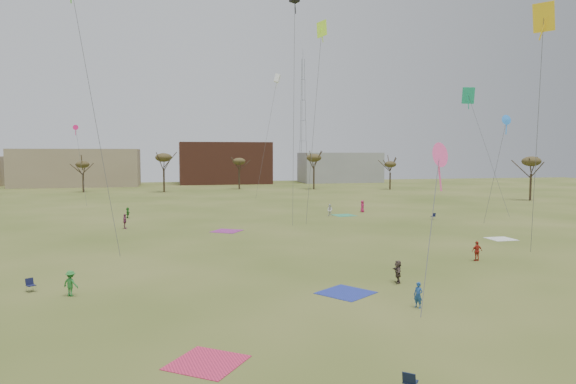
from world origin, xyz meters
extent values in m
plane|color=#3C4D18|center=(0.00, 0.00, 0.00)|extent=(260.00, 260.00, 0.00)
imported|color=#297C31|center=(-16.57, 0.84, 0.82)|extent=(1.22, 1.06, 1.63)
imported|color=navy|center=(3.71, -6.26, 0.76)|extent=(0.60, 0.66, 1.52)
imported|color=red|center=(14.61, 4.81, 0.83)|extent=(0.99, 0.46, 1.66)
imported|color=#4D3E37|center=(5.02, -0.58, 0.80)|extent=(0.76, 1.54, 1.59)
imported|color=#863760|center=(-15.79, 30.54, 0.87)|extent=(0.45, 1.03, 1.75)
imported|color=white|center=(11.69, 36.87, 0.85)|extent=(1.02, 1.04, 1.69)
imported|color=#2E7C29|center=(-16.27, 41.01, 0.73)|extent=(0.73, 1.42, 1.46)
imported|color=#B71F55|center=(18.00, 40.58, 0.90)|extent=(0.94, 1.05, 1.80)
cube|color=#CE2952|center=(-8.87, -11.62, 0.00)|extent=(4.00, 4.00, 0.03)
cube|color=#233299|center=(0.63, -2.29, 0.00)|extent=(4.18, 4.18, 0.03)
cube|color=white|center=(23.37, 14.10, 0.00)|extent=(2.60, 2.60, 0.03)
cube|color=#922D82|center=(-4.13, 25.88, 0.00)|extent=(4.14, 4.14, 0.03)
cube|color=#369569|center=(13.94, 37.30, 0.00)|extent=(3.38, 3.38, 0.03)
cube|color=#141839|center=(-19.30, 2.49, 0.42)|extent=(0.70, 0.70, 0.04)
cube|color=#141839|center=(-19.44, 2.68, 0.65)|extent=(0.48, 0.40, 0.44)
cube|color=#131B35|center=(-1.54, -16.10, 0.42)|extent=(0.70, 0.70, 0.04)
cube|color=#131B35|center=(-1.69, -16.27, 0.65)|extent=(0.46, 0.42, 0.44)
cube|color=#131735|center=(24.23, 30.30, 0.42)|extent=(0.59, 0.59, 0.04)
cube|color=#131735|center=(24.46, 30.34, 0.65)|extent=(0.23, 0.52, 0.44)
cylinder|color=#4C4C51|center=(-16.00, 9.69, 11.57)|extent=(3.46, 2.19, 21.34)
cone|color=#FF509C|center=(5.01, -6.01, 8.92)|extent=(1.46, 0.11, 1.46)
cube|color=#FF509C|center=(5.01, -6.01, 7.99)|extent=(0.08, 0.08, 2.39)
cylinder|color=#4C4C51|center=(3.36, -8.24, 4.91)|extent=(3.34, 4.51, 8.04)
cube|color=yellow|center=(17.73, 1.69, 19.38)|extent=(1.10, 1.10, 2.17)
cube|color=yellow|center=(17.73, 1.69, 18.62)|extent=(0.08, 0.08, 1.95)
cylinder|color=#4C4C51|center=(18.10, 2.42, 10.14)|extent=(0.78, 1.51, 18.48)
cube|color=black|center=(3.76, 25.25, 26.00)|extent=(0.08, 0.08, 2.31)
cylinder|color=#4C4C51|center=(3.31, 23.84, 13.90)|extent=(0.94, 2.87, 26.01)
cone|color=#287BE7|center=(27.21, 19.21, 12.79)|extent=(1.18, 0.09, 1.18)
cube|color=#287BE7|center=(27.21, 19.21, 12.04)|extent=(0.08, 0.08, 1.92)
cylinder|color=#4C4C51|center=(26.08, 19.41, 6.85)|extent=(2.31, 0.45, 11.90)
cube|color=#B1F028|center=(6.82, 24.77, 23.19)|extent=(0.97, 0.97, 1.91)
cube|color=#B1F028|center=(6.82, 24.77, 22.52)|extent=(0.08, 0.08, 1.72)
cylinder|color=#4C4C51|center=(5.75, 24.11, 12.05)|extent=(2.20, 1.36, 22.30)
cone|color=#D01660|center=(-24.66, 52.55, 12.93)|extent=(0.82, 0.06, 0.82)
cube|color=#D01660|center=(-24.66, 52.55, 12.41)|extent=(0.08, 0.08, 1.35)
cylinder|color=#4C4C51|center=(-23.82, 51.29, 6.92)|extent=(1.73, 2.58, 12.04)
cube|color=#199A75|center=(27.92, 28.40, 16.51)|extent=(1.13, 1.13, 2.21)
cube|color=#199A75|center=(27.92, 28.40, 15.74)|extent=(0.08, 0.08, 1.99)
cylinder|color=#4C4C51|center=(29.70, 26.21, 8.71)|extent=(3.60, 4.43, 15.62)
cube|color=white|center=(8.20, 57.40, 22.13)|extent=(0.81, 0.81, 1.38)
cube|color=white|center=(8.20, 57.40, 21.32)|extent=(0.08, 0.08, 2.07)
cylinder|color=#4C4C51|center=(6.21, 57.23, 11.51)|extent=(4.01, 0.38, 21.23)
cylinder|color=#3A2B1E|center=(-30.00, 92.00, 2.16)|extent=(0.40, 0.40, 4.32)
ellipsoid|color=#473D1E|center=(-30.00, 92.00, 6.34)|extent=(3.02, 3.02, 1.58)
cylinder|color=#3A2B1E|center=(-12.00, 88.00, 2.70)|extent=(0.40, 0.40, 5.40)
ellipsoid|color=#473D1E|center=(-12.00, 88.00, 7.92)|extent=(3.78, 3.78, 1.98)
cylinder|color=#3A2B1E|center=(6.00, 94.00, 2.34)|extent=(0.40, 0.40, 4.68)
ellipsoid|color=#473D1E|center=(6.00, 94.00, 6.86)|extent=(3.28, 3.28, 1.72)
cylinder|color=#3A2B1E|center=(24.00, 90.00, 2.64)|extent=(0.40, 0.40, 5.28)
ellipsoid|color=#473D1E|center=(24.00, 90.00, 7.74)|extent=(3.70, 3.70, 1.94)
cylinder|color=#3A2B1E|center=(42.00, 85.00, 2.10)|extent=(0.40, 0.40, 4.20)
ellipsoid|color=#473D1E|center=(42.00, 85.00, 6.16)|extent=(2.94, 2.94, 1.54)
cylinder|color=#3A2B1E|center=(56.00, 52.00, 2.52)|extent=(0.40, 0.40, 5.04)
ellipsoid|color=#473D1E|center=(56.00, 52.00, 7.39)|extent=(3.53, 3.53, 1.85)
cube|color=#937F60|center=(-35.00, 115.00, 5.00)|extent=(32.00, 14.00, 10.00)
cube|color=brown|center=(5.00, 120.00, 6.00)|extent=(26.00, 16.00, 12.00)
cube|color=gray|center=(40.00, 118.00, 4.50)|extent=(24.00, 12.00, 9.00)
cylinder|color=#9EA3A8|center=(30.90, 125.00, 19.00)|extent=(0.16, 0.16, 38.00)
cylinder|color=#9EA3A8|center=(29.55, 125.78, 19.00)|extent=(0.16, 0.16, 38.00)
cylinder|color=#9EA3A8|center=(29.55, 124.22, 19.00)|extent=(0.16, 0.16, 38.00)
cylinder|color=#9EA3A8|center=(30.00, 125.00, 39.50)|extent=(0.10, 0.10, 3.00)
camera|label=1|loc=(-10.22, -33.65, 9.07)|focal=32.44mm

